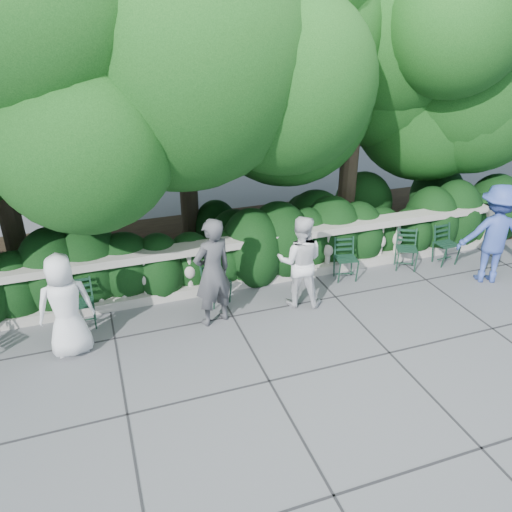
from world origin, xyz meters
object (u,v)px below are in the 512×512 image
object	(u,v)px
chair_d	(347,282)
chair_f	(448,266)
chair_e	(405,272)
person_older_blue	(494,234)
person_woman_grey	(213,272)
chair_c	(85,331)
person_casual_man	(300,262)
chair_b	(222,306)
person_businessman	(65,306)

from	to	relation	value
chair_d	chair_f	world-z (taller)	same
chair_e	person_older_blue	bearing A→B (deg)	-5.18
person_woman_grey	person_older_blue	bearing A→B (deg)	158.83
person_older_blue	chair_e	bearing A→B (deg)	-8.77
chair_c	chair_d	distance (m)	4.91
person_casual_man	person_older_blue	world-z (taller)	person_older_blue
chair_f	person_woman_grey	size ratio (longest dim) A/B	0.44
chair_c	person_woman_grey	size ratio (longest dim) A/B	0.44
chair_f	person_casual_man	bearing A→B (deg)	-177.46
chair_d	chair_c	bearing A→B (deg)	-169.29
chair_f	chair_c	bearing A→B (deg)	177.06
chair_b	person_businessman	size ratio (longest dim) A/B	0.50
chair_e	person_woman_grey	world-z (taller)	person_woman_grey
chair_b	person_woman_grey	size ratio (longest dim) A/B	0.44
person_businessman	person_casual_man	distance (m)	3.89
person_businessman	person_casual_man	world-z (taller)	person_casual_man
chair_d	person_older_blue	bearing A→B (deg)	-6.22
chair_b	chair_d	distance (m)	2.55
person_older_blue	chair_c	bearing A→B (deg)	17.15
chair_b	chair_c	xyz separation A→B (m)	(-2.36, -0.00, 0.00)
chair_f	chair_b	bearing A→B (deg)	176.84
person_businessman	chair_b	bearing A→B (deg)	-173.33
chair_e	person_businessman	distance (m)	6.52
chair_b	person_older_blue	world-z (taller)	person_older_blue
person_woman_grey	chair_c	bearing A→B (deg)	-29.50
person_older_blue	chair_d	bearing A→B (deg)	6.28
chair_f	person_businessman	size ratio (longest dim) A/B	0.50
chair_b	person_woman_grey	bearing A→B (deg)	-141.16
chair_b	person_businessman	xyz separation A→B (m)	(-2.55, -0.53, 0.83)
chair_c	chair_e	xyz separation A→B (m)	(6.25, 0.04, 0.00)
chair_f	person_older_blue	world-z (taller)	person_older_blue
chair_c	person_businessman	bearing A→B (deg)	-107.80
person_woman_grey	person_older_blue	distance (m)	5.44
chair_e	person_casual_man	distance (m)	2.72
chair_c	chair_e	distance (m)	6.25
person_casual_man	chair_c	bearing A→B (deg)	18.48
person_older_blue	chair_f	bearing A→B (deg)	-44.23
chair_b	chair_e	xyz separation A→B (m)	(3.89, 0.03, 0.00)
chair_c	person_businessman	world-z (taller)	person_businessman
chair_f	person_older_blue	distance (m)	1.24
chair_b	chair_e	size ratio (longest dim) A/B	1.00
chair_c	chair_e	size ratio (longest dim) A/B	1.00
chair_c	person_older_blue	bearing A→B (deg)	-4.31
chair_d	person_casual_man	bearing A→B (deg)	-151.60
person_woman_grey	person_businessman	bearing A→B (deg)	-15.48
chair_e	person_businessman	xyz separation A→B (m)	(-6.44, -0.57, 0.83)
chair_c	chair_d	bearing A→B (deg)	1.74
chair_b	person_older_blue	bearing A→B (deg)	-29.63
chair_d	chair_f	distance (m)	2.33
chair_f	person_casual_man	distance (m)	3.66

